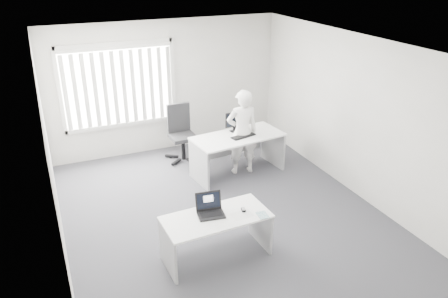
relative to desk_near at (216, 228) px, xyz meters
name	(u,v)px	position (x,y,z in m)	size (l,w,h in m)	color
ground	(222,213)	(0.52, 1.03, -0.49)	(6.00, 6.00, 0.00)	#414147
wall_back	(166,87)	(0.52, 4.03, 0.91)	(5.00, 0.02, 2.80)	silver
wall_front	(342,243)	(0.52, -1.97, 0.91)	(5.00, 0.02, 2.80)	silver
wall_left	(51,164)	(-1.98, 1.03, 0.91)	(0.02, 6.00, 2.80)	silver
wall_right	(352,115)	(3.02, 1.03, 0.91)	(0.02, 6.00, 2.80)	silver
ceiling	(221,45)	(0.52, 1.03, 2.31)	(5.00, 6.00, 0.02)	silver
window	(119,86)	(-0.48, 3.99, 1.06)	(2.32, 0.06, 1.76)	silver
blinds	(119,88)	(-0.48, 3.93, 1.03)	(2.20, 0.10, 1.50)	silver
desk_near	(216,228)	(0.00, 0.00, 0.00)	(1.51, 0.76, 0.68)	white
desk_far	(238,146)	(1.39, 2.26, 0.09)	(1.84, 1.03, 0.80)	white
office_chair	(182,142)	(0.61, 3.35, -0.12)	(0.67, 0.67, 1.17)	black
person	(242,132)	(1.49, 2.28, 0.36)	(0.62, 0.41, 1.70)	white
laptop	(211,207)	(-0.06, 0.04, 0.33)	(0.37, 0.33, 0.28)	black
paper_sheet	(242,215)	(0.35, -0.11, 0.19)	(0.30, 0.21, 0.00)	silver
mouse	(243,209)	(0.41, -0.02, 0.21)	(0.06, 0.09, 0.04)	#ABABAD
booklet	(263,215)	(0.60, -0.24, 0.19)	(0.14, 0.19, 0.01)	white
keyboard	(243,136)	(1.47, 2.17, 0.32)	(0.50, 0.17, 0.02)	black
monitor	(235,122)	(1.43, 2.50, 0.51)	(0.40, 0.12, 0.40)	black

